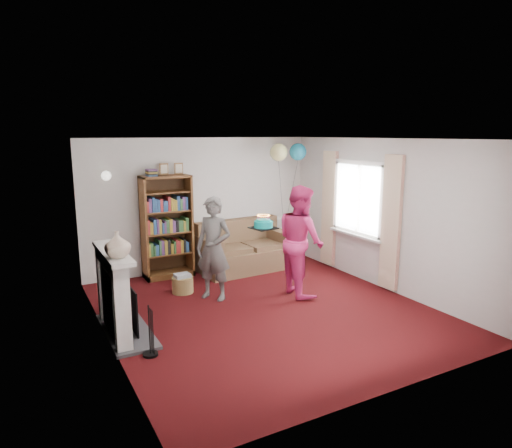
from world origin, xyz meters
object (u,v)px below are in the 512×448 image
bookcase (166,227)px  person_magenta (301,240)px  sofa (243,251)px  person_striped (214,248)px  birthday_cake (263,224)px

bookcase → person_magenta: (1.62, -1.92, -0.02)m
person_magenta → sofa: bearing=12.6°
bookcase → sofa: bookcase is taller
bookcase → person_striped: bookcase is taller
person_striped → birthday_cake: size_ratio=4.45×
bookcase → person_magenta: bearing=-49.9°
bookcase → person_striped: size_ratio=1.27×
person_magenta → bookcase: bearing=46.5°
person_magenta → birthday_cake: person_magenta is taller
sofa → birthday_cake: birthday_cake is taller
sofa → person_magenta: bearing=-87.2°
bookcase → birthday_cake: bookcase is taller
person_striped → birthday_cake: bearing=46.6°
bookcase → person_magenta: size_ratio=1.16×
bookcase → birthday_cake: size_ratio=5.63×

